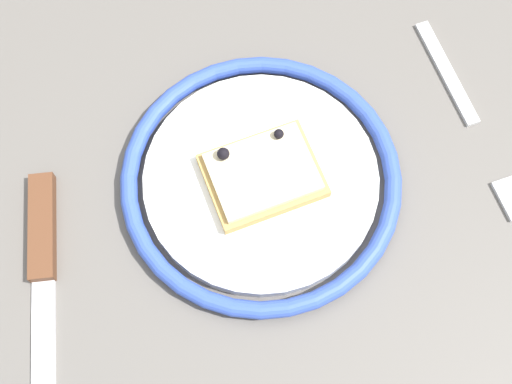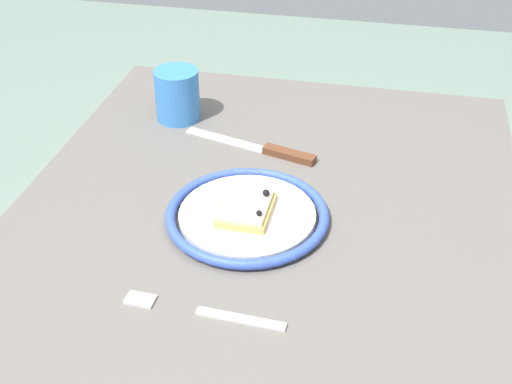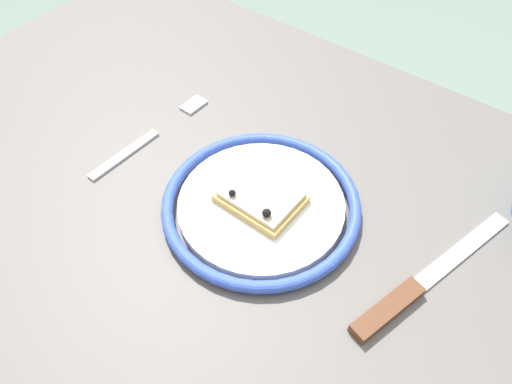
# 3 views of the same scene
# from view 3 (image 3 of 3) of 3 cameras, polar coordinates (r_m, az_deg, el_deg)

# --- Properties ---
(dining_table) EXTENTS (1.04, 0.74, 0.77)m
(dining_table) POSITION_cam_3_polar(r_m,az_deg,el_deg) (0.67, -3.77, -7.29)
(dining_table) COLOR #5B5651
(dining_table) RESTS_ON ground_plane
(plate) EXTENTS (0.23, 0.23, 0.02)m
(plate) POSITION_cam_3_polar(r_m,az_deg,el_deg) (0.57, 0.61, -1.49)
(plate) COLOR white
(plate) RESTS_ON dining_table
(pizza_slice_near) EXTENTS (0.09, 0.07, 0.03)m
(pizza_slice_near) POSITION_cam_3_polar(r_m,az_deg,el_deg) (0.56, 0.58, -0.62)
(pizza_slice_near) COLOR tan
(pizza_slice_near) RESTS_ON plate
(knife) EXTENTS (0.08, 0.24, 0.01)m
(knife) POSITION_cam_3_polar(r_m,az_deg,el_deg) (0.53, 17.57, -11.19)
(knife) COLOR silver
(knife) RESTS_ON dining_table
(fork) EXTENTS (0.03, 0.20, 0.00)m
(fork) POSITION_cam_3_polar(r_m,az_deg,el_deg) (0.67, -12.13, 6.60)
(fork) COLOR silver
(fork) RESTS_ON dining_table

